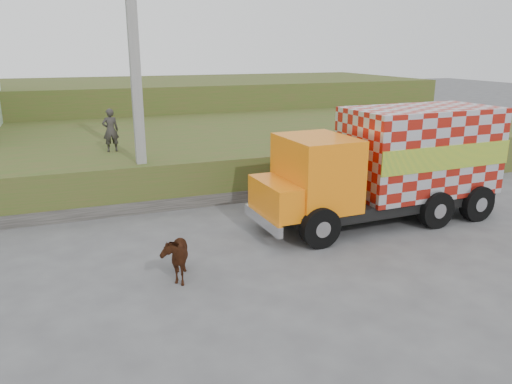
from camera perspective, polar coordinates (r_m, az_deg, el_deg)
name	(u,v)px	position (r m, az deg, el deg)	size (l,w,h in m)	color
ground	(213,256)	(12.68, -4.94, -7.30)	(120.00, 120.00, 0.00)	#474749
embankment	(147,152)	(21.86, -12.32, 4.47)	(40.00, 12.00, 1.50)	#38541C
embankment_far	(116,105)	(33.54, -15.67, 9.51)	(40.00, 12.00, 3.00)	#38541C
retaining_strip	(114,209)	(16.19, -15.97, -1.87)	(16.00, 0.50, 0.40)	#595651
utility_pole	(136,81)	(15.98, -13.55, 12.28)	(1.20, 0.30, 8.00)	gray
cargo_truck	(391,164)	(15.32, 15.19, 3.11)	(7.59, 2.85, 3.35)	black
cow	(175,255)	(11.43, -9.29, -7.14)	(0.60, 1.31, 1.11)	black
pedestrian	(111,130)	(18.31, -16.29, 6.79)	(0.55, 0.36, 1.52)	#2D2A28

